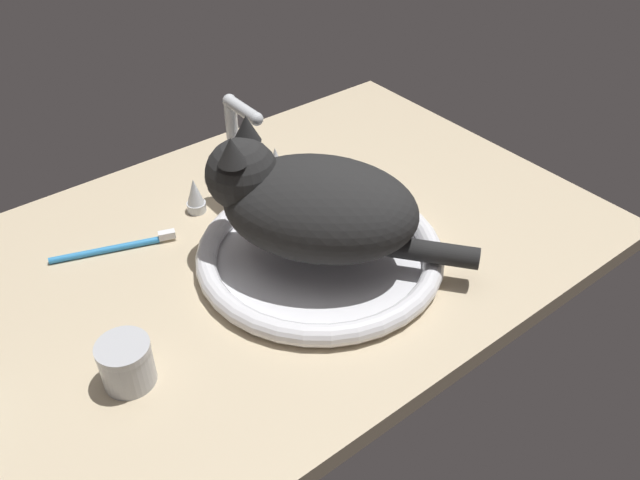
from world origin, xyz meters
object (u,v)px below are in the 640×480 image
Objects in this scene: faucet at (237,159)px; cat at (306,203)px; metal_jar at (126,363)px; sink_basin at (320,253)px; toothbrush at (117,247)px.

cat is at bearing -93.60° from faucet.
metal_jar is (-31.46, -5.10, -7.25)cm from cat.
metal_jar is at bearing -141.93° from faucet.
metal_jar is at bearing -170.80° from cat.
sink_basin is 9.22cm from cat.
faucet is 24.05cm from toothbrush.
sink_basin is 31.52cm from toothbrush.
cat is 31.04cm from toothbrush.
metal_jar is at bearing -111.19° from toothbrush.
toothbrush is at bearing 68.81° from metal_jar.
cat reaches higher than sink_basin.
cat is (-1.29, -20.56, 3.13)cm from faucet.
sink_basin is 5.61× the size of metal_jar.
faucet is 2.92× the size of metal_jar.
faucet reaches higher than metal_jar.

